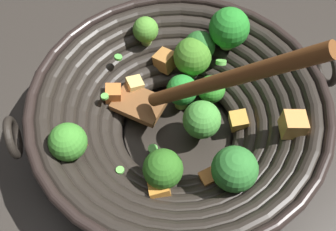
{
  "coord_description": "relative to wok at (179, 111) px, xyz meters",
  "views": [
    {
      "loc": [
        -0.29,
        -0.05,
        0.51
      ],
      "look_at": [
        0.01,
        0.02,
        0.03
      ],
      "focal_mm": 42.63,
      "sensor_mm": 36.0,
      "label": 1
    }
  ],
  "objects": [
    {
      "name": "ground_plane",
      "position": [
        -0.0,
        0.0,
        -0.06
      ],
      "size": [
        4.0,
        4.0,
        0.0
      ],
      "primitive_type": "plane",
      "color": "#332D28"
    },
    {
      "name": "wok",
      "position": [
        0.0,
        0.0,
        0.0
      ],
      "size": [
        0.4,
        0.4,
        0.26
      ],
      "color": "black",
      "rests_on": "ground"
    }
  ]
}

